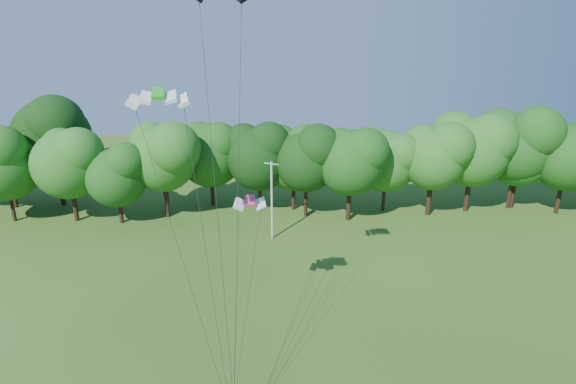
{
  "coord_description": "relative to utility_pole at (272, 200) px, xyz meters",
  "views": [
    {
      "loc": [
        1.94,
        -11.87,
        18.87
      ],
      "look_at": [
        1.77,
        13.0,
        10.42
      ],
      "focal_mm": 28.0,
      "sensor_mm": 36.0,
      "label": 1
    }
  ],
  "objects": [
    {
      "name": "utility_pole",
      "position": [
        0.0,
        0.0,
        0.0
      ],
      "size": [
        1.48,
        0.73,
        7.92
      ],
      "rotation": [
        0.0,
        0.0,
        -0.43
      ],
      "color": "beige",
      "rests_on": "ground"
    },
    {
      "name": "kite_green",
      "position": [
        -4.14,
        -20.57,
        12.48
      ],
      "size": [
        2.89,
        1.71,
        0.46
      ],
      "rotation": [
        0.0,
        0.0,
        0.19
      ],
      "color": "green",
      "rests_on": "ground"
    },
    {
      "name": "kite_pink",
      "position": [
        -0.74,
        -14.43,
        5.15
      ],
      "size": [
        2.08,
        1.08,
        0.49
      ],
      "rotation": [
        0.0,
        0.0,
        0.06
      ],
      "color": "#C93861",
      "rests_on": "ground"
    },
    {
      "name": "tree_back_west",
      "position": [
        -28.49,
        4.39,
        3.26
      ],
      "size": [
        8.08,
        8.08,
        11.76
      ],
      "color": "black",
      "rests_on": "ground"
    },
    {
      "name": "tree_back_center",
      "position": [
        3.53,
        6.18,
        2.68
      ],
      "size": [
        7.44,
        7.44,
        10.82
      ],
      "color": "black",
      "rests_on": "ground"
    },
    {
      "name": "tree_back_east",
      "position": [
        28.01,
        8.98,
        2.77
      ],
      "size": [
        7.54,
        7.54,
        10.97
      ],
      "color": "#311C13",
      "rests_on": "ground"
    }
  ]
}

